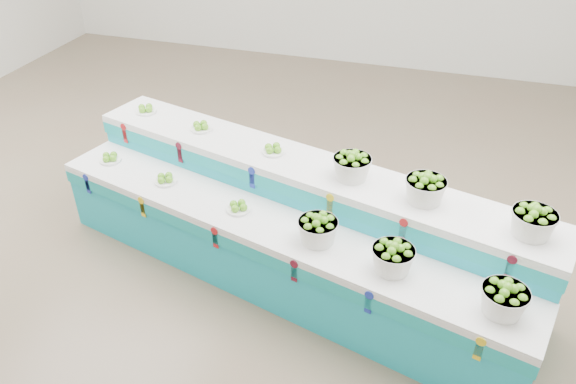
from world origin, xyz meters
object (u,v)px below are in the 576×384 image
object	(u,v)px
plate_upper_mid	(201,126)
basket_upper_right	(533,221)
display_stand	(288,226)
basket_lower_left	(318,229)

from	to	relation	value
plate_upper_mid	basket_upper_right	xyz separation A→B (m)	(2.96, -0.79, 0.07)
plate_upper_mid	basket_upper_right	distance (m)	3.06
plate_upper_mid	display_stand	bearing A→B (deg)	-28.28
display_stand	basket_upper_right	size ratio (longest dim) A/B	13.93
display_stand	plate_upper_mid	distance (m)	1.32
basket_upper_right	plate_upper_mid	bearing A→B (deg)	165.09
basket_upper_right	basket_lower_left	bearing A→B (deg)	-173.87
display_stand	plate_upper_mid	world-z (taller)	plate_upper_mid
plate_upper_mid	basket_upper_right	world-z (taller)	basket_upper_right
basket_lower_left	plate_upper_mid	size ratio (longest dim) A/B	1.53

